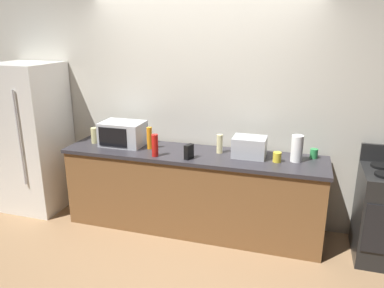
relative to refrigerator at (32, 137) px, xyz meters
The scene contains 14 objects.
ground_plane 2.27m from the refrigerator, 11.03° to the right, with size 8.00×8.00×0.00m, color #93704C.
back_wall 2.14m from the refrigerator, 11.32° to the left, with size 6.40×0.10×2.70m, color beige.
counter_run 2.10m from the refrigerator, ahead, with size 2.84×0.64×0.90m.
refrigerator is the anchor object (origin of this frame).
microwave 1.22m from the refrigerator, ahead, with size 0.48×0.35×0.27m.
toaster_oven 2.66m from the refrigerator, ahead, with size 0.34×0.26×0.21m, color #B7BABF.
paper_towel_roll 3.13m from the refrigerator, ahead, with size 0.12×0.12×0.27m, color white.
cordless_phone 2.08m from the refrigerator, ahead, with size 0.05×0.11×0.15m, color black.
bottle_hand_soap 2.34m from the refrigerator, ahead, with size 0.06×0.06×0.20m, color beige.
bottle_vinegar 0.86m from the refrigerator, ahead, with size 0.08×0.08×0.18m, color beige.
bottle_dish_soap 1.56m from the refrigerator, ahead, with size 0.06×0.06×0.25m, color orange.
bottle_hot_sauce 1.73m from the refrigerator, ahead, with size 0.07×0.07×0.24m, color red.
mug_yellow 2.95m from the refrigerator, ahead, with size 0.08×0.08×0.10m, color yellow.
mug_green 3.31m from the refrigerator, ahead, with size 0.08×0.08×0.10m, color #2D8C47.
Camera 1 is at (1.11, -3.25, 2.18)m, focal length 34.98 mm.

